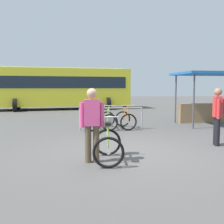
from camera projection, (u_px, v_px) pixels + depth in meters
The scene contains 10 objects.
ground_plane at pixel (123, 153), 6.66m from camera, with size 80.00×80.00×0.00m, color #514F4C.
bike_rack_rail at pixel (111, 113), 10.23m from camera, with size 2.51×0.10×0.88m.
racked_bike_white at pixel (91, 120), 10.33m from camera, with size 0.82×1.20×0.98m.
racked_bike_lime at pixel (108, 120), 10.42m from camera, with size 0.67×1.11×0.97m.
racked_bike_orange at pixel (125, 120), 10.51m from camera, with size 0.73×1.15×0.98m.
featured_bicycle at pixel (108, 141), 5.94m from camera, with size 0.74×1.20×0.97m.
person_with_featured_bike at pixel (92, 122), 5.74m from camera, with size 0.53×0.22×1.64m.
pedestrian_with_backpack at pixel (218, 113), 7.44m from camera, with size 0.40×0.51×1.64m.
bus_distant at pixel (62, 86), 19.64m from camera, with size 10.25×4.30×3.08m.
market_stall at pixel (208, 93), 11.84m from camera, with size 3.20×2.44×2.30m.
Camera 1 is at (-1.04, -6.45, 1.66)m, focal length 42.05 mm.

